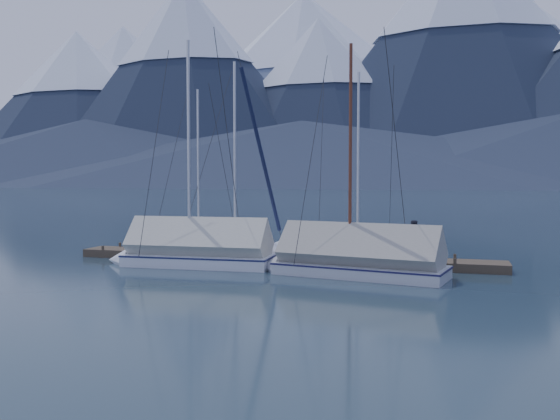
# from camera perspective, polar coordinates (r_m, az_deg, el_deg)

# --- Properties ---
(ground) EXTENTS (1000.00, 1000.00, 0.00)m
(ground) POSITION_cam_1_polar(r_m,az_deg,el_deg) (22.90, -1.42, -5.76)
(ground) COLOR #15242F
(ground) RESTS_ON ground
(mountain_range) EXTENTS (877.00, 584.00, 150.50)m
(mountain_range) POSITION_cam_1_polar(r_m,az_deg,el_deg) (395.86, 16.18, 10.89)
(mountain_range) COLOR #475675
(mountain_range) RESTS_ON ground
(dock) EXTENTS (18.00, 1.50, 0.54)m
(dock) POSITION_cam_1_polar(r_m,az_deg,el_deg) (24.78, 0.00, -4.83)
(dock) COLOR #382D23
(dock) RESTS_ON ground
(mooring_posts) EXTENTS (15.12, 1.52, 0.35)m
(mooring_posts) POSITION_cam_1_polar(r_m,az_deg,el_deg) (24.89, -1.11, -4.24)
(mooring_posts) COLOR #382D23
(mooring_posts) RESTS_ON ground
(sailboat_open_left) EXTENTS (6.56, 2.78, 8.46)m
(sailboat_open_left) POSITION_cam_1_polar(r_m,az_deg,el_deg) (28.27, -7.04, -3.80)
(sailboat_open_left) COLOR white
(sailboat_open_left) RESTS_ON ground
(sailboat_open_mid) EXTENTS (7.63, 4.58, 9.76)m
(sailboat_open_mid) POSITION_cam_1_polar(r_m,az_deg,el_deg) (27.37, -3.52, -3.96)
(sailboat_open_mid) COLOR white
(sailboat_open_mid) RESTS_ON ground
(sailboat_open_right) EXTENTS (7.06, 3.15, 9.06)m
(sailboat_open_right) POSITION_cam_1_polar(r_m,az_deg,el_deg) (26.97, 8.49, -4.12)
(sailboat_open_right) COLOR silver
(sailboat_open_right) RESTS_ON ground
(sailboat_covered_near) EXTENTS (7.36, 3.47, 9.21)m
(sailboat_covered_near) POSITION_cam_1_polar(r_m,az_deg,el_deg) (21.67, 6.35, -5.05)
(sailboat_covered_near) COLOR silver
(sailboat_covered_near) RESTS_ON ground
(sailboat_covered_far) EXTENTS (7.13, 2.99, 9.87)m
(sailboat_covered_far) POSITION_cam_1_polar(r_m,az_deg,el_deg) (24.23, -9.00, -4.16)
(sailboat_covered_far) COLOR white
(sailboat_covered_far) RESTS_ON ground
(person) EXTENTS (0.51, 0.64, 1.53)m
(person) POSITION_cam_1_polar(r_m,az_deg,el_deg) (23.81, 12.89, -2.81)
(person) COLOR black
(person) RESTS_ON dock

